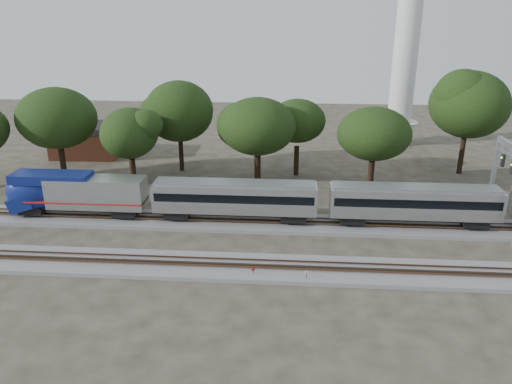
# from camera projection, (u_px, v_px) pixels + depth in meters

# --- Properties ---
(ground) EXTENTS (160.00, 160.00, 0.00)m
(ground) POSITION_uv_depth(u_px,v_px,m) (237.00, 249.00, 48.82)
(ground) COLOR #383328
(ground) RESTS_ON ground
(track_far) EXTENTS (160.00, 5.00, 0.73)m
(track_far) POSITION_uv_depth(u_px,v_px,m) (243.00, 222.00, 54.36)
(track_far) COLOR slate
(track_far) RESTS_ON ground
(track_near) EXTENTS (160.00, 5.00, 0.73)m
(track_near) POSITION_uv_depth(u_px,v_px,m) (232.00, 267.00, 45.01)
(track_near) COLOR slate
(track_near) RESTS_ON ground
(train) EXTENTS (90.84, 3.13, 4.62)m
(train) POSITION_uv_depth(u_px,v_px,m) (416.00, 201.00, 52.04)
(train) COLOR silver
(train) RESTS_ON ground
(switch_stand_red) EXTENTS (0.30, 0.14, 0.98)m
(switch_stand_red) POSITION_uv_depth(u_px,v_px,m) (253.00, 271.00, 43.41)
(switch_stand_red) COLOR #512D19
(switch_stand_red) RESTS_ON ground
(switch_stand_white) EXTENTS (0.35, 0.08, 1.09)m
(switch_stand_white) POSITION_uv_depth(u_px,v_px,m) (306.00, 275.00, 42.69)
(switch_stand_white) COLOR #512D19
(switch_stand_white) RESTS_ON ground
(switch_lever) EXTENTS (0.52, 0.33, 0.30)m
(switch_lever) POSITION_uv_depth(u_px,v_px,m) (289.00, 279.00, 43.09)
(switch_lever) COLOR #512D19
(switch_lever) RESTS_ON ground
(signal_gantry) EXTENTS (0.66, 7.77, 9.45)m
(signal_gantry) POSITION_uv_depth(u_px,v_px,m) (510.00, 170.00, 50.15)
(signal_gantry) COLOR gray
(signal_gantry) RESTS_ON ground
(brick_building) EXTENTS (10.53, 7.52, 5.00)m
(brick_building) POSITION_uv_depth(u_px,v_px,m) (88.00, 140.00, 78.93)
(brick_building) COLOR brown
(brick_building) RESTS_ON ground
(tree_1) EXTENTS (8.71, 8.71, 12.27)m
(tree_1) POSITION_uv_depth(u_px,v_px,m) (57.00, 118.00, 65.47)
(tree_1) COLOR black
(tree_1) RESTS_ON ground
(tree_2) EXTENTS (7.51, 7.51, 10.59)m
(tree_2) POSITION_uv_depth(u_px,v_px,m) (130.00, 133.00, 62.69)
(tree_2) COLOR black
(tree_2) RESTS_ON ground
(tree_3) EXTENTS (8.77, 8.77, 12.37)m
(tree_3) POSITION_uv_depth(u_px,v_px,m) (179.00, 111.00, 69.45)
(tree_3) COLOR black
(tree_3) RESTS_ON ground
(tree_4) EXTENTS (8.16, 8.16, 11.51)m
(tree_4) POSITION_uv_depth(u_px,v_px,m) (258.00, 126.00, 63.36)
(tree_4) COLOR black
(tree_4) RESTS_ON ground
(tree_5) EXTENTS (7.84, 7.84, 11.06)m
(tree_5) POSITION_uv_depth(u_px,v_px,m) (298.00, 121.00, 67.81)
(tree_5) COLOR black
(tree_5) RESTS_ON ground
(tree_6) EXTENTS (7.69, 7.69, 10.84)m
(tree_6) POSITION_uv_depth(u_px,v_px,m) (374.00, 134.00, 61.54)
(tree_6) COLOR black
(tree_6) RESTS_ON ground
(tree_7) EXTENTS (10.00, 10.00, 14.09)m
(tree_7) POSITION_uv_depth(u_px,v_px,m) (469.00, 104.00, 67.76)
(tree_7) COLOR black
(tree_7) RESTS_ON ground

